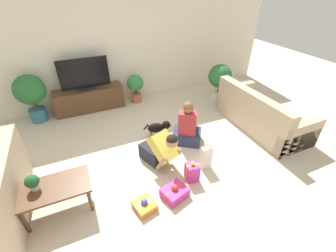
{
  "coord_description": "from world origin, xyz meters",
  "views": [
    {
      "loc": [
        -1.01,
        -2.76,
        2.7
      ],
      "look_at": [
        0.35,
        0.3,
        0.45
      ],
      "focal_mm": 24.0,
      "sensor_mm": 36.0,
      "label": 1
    }
  ],
  "objects_px": {
    "coffee_table": "(55,190)",
    "tabletop_plant": "(32,182)",
    "person_sitting": "(187,128)",
    "gift_box_a": "(192,172)",
    "gift_box_c": "(144,205)",
    "person_kneeling": "(160,149)",
    "potted_plant_corner_right": "(220,78)",
    "sofa_right": "(260,115)",
    "gift_bag_a": "(206,157)",
    "tv": "(85,76)",
    "dog": "(159,127)",
    "potted_plant_back_right": "(135,86)",
    "tv_console": "(90,99)",
    "gift_box_b": "(175,192)",
    "potted_plant_back_left": "(31,93)"
  },
  "relations": [
    {
      "from": "sofa_right",
      "to": "person_sitting",
      "type": "bearing_deg",
      "value": 85.16
    },
    {
      "from": "gift_box_a",
      "to": "gift_box_c",
      "type": "xyz_separation_m",
      "value": [
        -0.86,
        -0.21,
        -0.1
      ]
    },
    {
      "from": "sofa_right",
      "to": "potted_plant_corner_right",
      "type": "xyz_separation_m",
      "value": [
        -0.15,
        1.32,
        0.34
      ]
    },
    {
      "from": "tv",
      "to": "tv_console",
      "type": "bearing_deg",
      "value": 180.0
    },
    {
      "from": "tv_console",
      "to": "gift_box_a",
      "type": "xyz_separation_m",
      "value": [
        1.12,
        -2.97,
        -0.11
      ]
    },
    {
      "from": "person_kneeling",
      "to": "potted_plant_corner_right",
      "type": "bearing_deg",
      "value": 14.98
    },
    {
      "from": "coffee_table",
      "to": "potted_plant_corner_right",
      "type": "relative_size",
      "value": 0.93
    },
    {
      "from": "potted_plant_back_left",
      "to": "dog",
      "type": "xyz_separation_m",
      "value": [
        2.19,
        -1.66,
        -0.44
      ]
    },
    {
      "from": "potted_plant_corner_right",
      "to": "person_kneeling",
      "type": "distance_m",
      "value": 2.72
    },
    {
      "from": "sofa_right",
      "to": "gift_box_a",
      "type": "distance_m",
      "value": 2.16
    },
    {
      "from": "person_sitting",
      "to": "dog",
      "type": "height_order",
      "value": "person_sitting"
    },
    {
      "from": "person_sitting",
      "to": "gift_box_a",
      "type": "relative_size",
      "value": 2.48
    },
    {
      "from": "potted_plant_back_right",
      "to": "person_kneeling",
      "type": "relative_size",
      "value": 0.88
    },
    {
      "from": "person_kneeling",
      "to": "gift_bag_a",
      "type": "xyz_separation_m",
      "value": [
        0.67,
        -0.37,
        -0.12
      ]
    },
    {
      "from": "person_sitting",
      "to": "gift_bag_a",
      "type": "height_order",
      "value": "person_sitting"
    },
    {
      "from": "tv_console",
      "to": "gift_box_b",
      "type": "height_order",
      "value": "tv_console"
    },
    {
      "from": "tv_console",
      "to": "person_sitting",
      "type": "height_order",
      "value": "person_sitting"
    },
    {
      "from": "tv_console",
      "to": "potted_plant_corner_right",
      "type": "xyz_separation_m",
      "value": [
        3.0,
        -0.9,
        0.37
      ]
    },
    {
      "from": "coffee_table",
      "to": "tabletop_plant",
      "type": "bearing_deg",
      "value": 163.92
    },
    {
      "from": "sofa_right",
      "to": "gift_bag_a",
      "type": "xyz_separation_m",
      "value": [
        -1.69,
        -0.6,
        -0.08
      ]
    },
    {
      "from": "sofa_right",
      "to": "gift_box_c",
      "type": "relative_size",
      "value": 5.68
    },
    {
      "from": "person_sitting",
      "to": "tabletop_plant",
      "type": "relative_size",
      "value": 3.99
    },
    {
      "from": "tv",
      "to": "tabletop_plant",
      "type": "bearing_deg",
      "value": -110.78
    },
    {
      "from": "sofa_right",
      "to": "gift_box_a",
      "type": "relative_size",
      "value": 5.41
    },
    {
      "from": "gift_box_a",
      "to": "tabletop_plant",
      "type": "distance_m",
      "value": 2.19
    },
    {
      "from": "person_sitting",
      "to": "gift_box_a",
      "type": "xyz_separation_m",
      "value": [
        -0.38,
        -0.88,
        -0.16
      ]
    },
    {
      "from": "coffee_table",
      "to": "dog",
      "type": "distance_m",
      "value": 2.12
    },
    {
      "from": "person_sitting",
      "to": "gift_box_a",
      "type": "distance_m",
      "value": 0.97
    },
    {
      "from": "coffee_table",
      "to": "person_sitting",
      "type": "distance_m",
      "value": 2.38
    },
    {
      "from": "sofa_right",
      "to": "tv",
      "type": "distance_m",
      "value": 3.89
    },
    {
      "from": "gift_bag_a",
      "to": "gift_box_c",
      "type": "bearing_deg",
      "value": -163.67
    },
    {
      "from": "tabletop_plant",
      "to": "gift_box_b",
      "type": "bearing_deg",
      "value": -16.4
    },
    {
      "from": "person_kneeling",
      "to": "dog",
      "type": "xyz_separation_m",
      "value": [
        0.28,
        0.75,
        -0.11
      ]
    },
    {
      "from": "potted_plant_corner_right",
      "to": "person_kneeling",
      "type": "bearing_deg",
      "value": -144.86
    },
    {
      "from": "sofa_right",
      "to": "gift_bag_a",
      "type": "bearing_deg",
      "value": 109.56
    },
    {
      "from": "tv",
      "to": "potted_plant_corner_right",
      "type": "relative_size",
      "value": 1.11
    },
    {
      "from": "potted_plant_back_right",
      "to": "dog",
      "type": "height_order",
      "value": "potted_plant_back_right"
    },
    {
      "from": "potted_plant_back_right",
      "to": "gift_box_a",
      "type": "distance_m",
      "value": 2.93
    },
    {
      "from": "gift_box_c",
      "to": "person_sitting",
      "type": "bearing_deg",
      "value": 41.4
    },
    {
      "from": "gift_box_a",
      "to": "person_kneeling",
      "type": "bearing_deg",
      "value": 122.48
    },
    {
      "from": "coffee_table",
      "to": "gift_box_b",
      "type": "xyz_separation_m",
      "value": [
        1.53,
        -0.45,
        -0.3
      ]
    },
    {
      "from": "tv",
      "to": "gift_box_a",
      "type": "xyz_separation_m",
      "value": [
        1.12,
        -2.97,
        -0.7
      ]
    },
    {
      "from": "coffee_table",
      "to": "gift_box_b",
      "type": "height_order",
      "value": "coffee_table"
    },
    {
      "from": "tv",
      "to": "person_kneeling",
      "type": "height_order",
      "value": "tv"
    },
    {
      "from": "sofa_right",
      "to": "potted_plant_corner_right",
      "type": "relative_size",
      "value": 2.01
    },
    {
      "from": "sofa_right",
      "to": "gift_box_a",
      "type": "height_order",
      "value": "sofa_right"
    },
    {
      "from": "person_sitting",
      "to": "dog",
      "type": "distance_m",
      "value": 0.57
    },
    {
      "from": "potted_plant_back_left",
      "to": "gift_bag_a",
      "type": "height_order",
      "value": "potted_plant_back_left"
    },
    {
      "from": "tv_console",
      "to": "tv",
      "type": "xyz_separation_m",
      "value": [
        0.0,
        0.0,
        0.58
      ]
    },
    {
      "from": "gift_bag_a",
      "to": "gift_box_a",
      "type": "bearing_deg",
      "value": -157.22
    }
  ]
}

